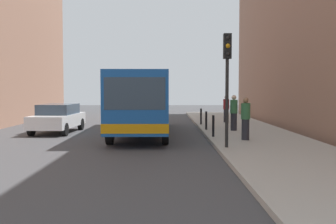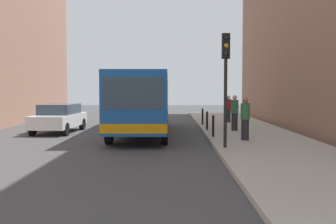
# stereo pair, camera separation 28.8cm
# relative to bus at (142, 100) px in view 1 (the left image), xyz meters

# --- Properties ---
(ground_plane) EXTENTS (80.00, 80.00, 0.00)m
(ground_plane) POSITION_rel_bus_xyz_m (-0.14, -3.45, -1.73)
(ground_plane) COLOR #424244
(sidewalk) EXTENTS (4.40, 40.00, 0.15)m
(sidewalk) POSITION_rel_bus_xyz_m (5.26, -3.45, -1.65)
(sidewalk) COLOR #ADA89E
(sidewalk) RESTS_ON ground
(bus) EXTENTS (2.62, 11.04, 3.00)m
(bus) POSITION_rel_bus_xyz_m (0.00, 0.00, 0.00)
(bus) COLOR #19519E
(bus) RESTS_ON ground
(car_beside_bus) EXTENTS (2.04, 4.48, 1.48)m
(car_beside_bus) POSITION_rel_bus_xyz_m (-4.41, 0.52, -0.94)
(car_beside_bus) COLOR silver
(car_beside_bus) RESTS_ON ground
(traffic_light) EXTENTS (0.28, 0.33, 4.10)m
(traffic_light) POSITION_rel_bus_xyz_m (3.41, -5.87, 1.28)
(traffic_light) COLOR black
(traffic_light) RESTS_ON sidewalk
(bollard_near) EXTENTS (0.11, 0.11, 0.95)m
(bollard_near) POSITION_rel_bus_xyz_m (3.31, -2.57, -1.10)
(bollard_near) COLOR black
(bollard_near) RESTS_ON sidewalk
(bollard_mid) EXTENTS (0.11, 0.11, 0.95)m
(bollard_mid) POSITION_rel_bus_xyz_m (3.31, 0.58, -1.10)
(bollard_mid) COLOR black
(bollard_mid) RESTS_ON sidewalk
(bollard_far) EXTENTS (0.11, 0.11, 0.95)m
(bollard_far) POSITION_rel_bus_xyz_m (3.31, 3.72, -1.10)
(bollard_far) COLOR black
(bollard_far) RESTS_ON sidewalk
(pedestrian_near_signal) EXTENTS (0.38, 0.38, 1.77)m
(pedestrian_near_signal) POSITION_rel_bus_xyz_m (4.51, -3.70, -0.69)
(pedestrian_near_signal) COLOR #26262D
(pedestrian_near_signal) RESTS_ON sidewalk
(pedestrian_mid_sidewalk) EXTENTS (0.38, 0.38, 1.81)m
(pedestrian_mid_sidewalk) POSITION_rel_bus_xyz_m (4.66, 0.10, -0.67)
(pedestrian_mid_sidewalk) COLOR #26262D
(pedestrian_mid_sidewalk) RESTS_ON sidewalk
(pedestrian_far_sidewalk) EXTENTS (0.38, 0.38, 1.71)m
(pedestrian_far_sidewalk) POSITION_rel_bus_xyz_m (5.04, 5.24, -0.72)
(pedestrian_far_sidewalk) COLOR #26262D
(pedestrian_far_sidewalk) RESTS_ON sidewalk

